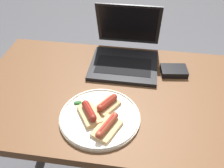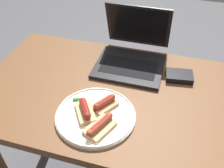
% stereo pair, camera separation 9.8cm
% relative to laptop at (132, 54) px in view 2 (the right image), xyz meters
% --- Properties ---
extents(desk, '(1.43, 0.69, 0.73)m').
position_rel_laptop_xyz_m(desk, '(0.11, -0.22, -0.14)').
color(desk, brown).
rests_on(desk, ground_plane).
extents(laptop, '(0.31, 0.33, 0.25)m').
position_rel_laptop_xyz_m(laptop, '(0.00, 0.00, 0.00)').
color(laptop, black).
rests_on(laptop, desk).
extents(plate, '(0.30, 0.30, 0.02)m').
position_rel_laptop_xyz_m(plate, '(-0.05, -0.38, -0.04)').
color(plate, silver).
rests_on(plate, desk).
extents(sausage_toast_left, '(0.11, 0.13, 0.04)m').
position_rel_laptop_xyz_m(sausage_toast_left, '(-0.01, -0.44, -0.02)').
color(sausage_toast_left, tan).
rests_on(sausage_toast_left, plate).
extents(sausage_toast_middle, '(0.11, 0.13, 0.05)m').
position_rel_laptop_xyz_m(sausage_toast_middle, '(-0.09, -0.39, -0.01)').
color(sausage_toast_middle, tan).
rests_on(sausage_toast_middle, plate).
extents(sausage_toast_right, '(0.10, 0.11, 0.04)m').
position_rel_laptop_xyz_m(sausage_toast_right, '(-0.03, -0.33, -0.02)').
color(sausage_toast_right, tan).
rests_on(sausage_toast_right, plate).
extents(salad_pile, '(0.06, 0.06, 0.01)m').
position_rel_laptop_xyz_m(salad_pile, '(-0.14, -0.33, -0.03)').
color(salad_pile, '#2D662D').
rests_on(salad_pile, plate).
extents(external_drive, '(0.13, 0.10, 0.03)m').
position_rel_laptop_xyz_m(external_drive, '(0.23, -0.06, -0.03)').
color(external_drive, black).
rests_on(external_drive, desk).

